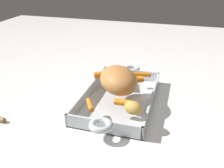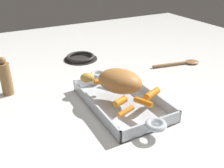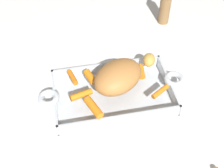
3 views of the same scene
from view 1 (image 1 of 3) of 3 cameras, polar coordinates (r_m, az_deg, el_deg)
ground_plane at (r=0.80m, az=1.72°, el=-4.05°), size 2.30×2.30×0.00m
roasting_dish at (r=0.79m, az=1.74°, el=-3.23°), size 0.44×0.21×0.05m
pork_roast at (r=0.75m, az=1.28°, el=0.98°), size 0.19×0.17×0.08m
baby_carrot_center_right at (r=0.82m, az=5.63°, el=1.06°), size 0.04×0.05×0.02m
baby_carrot_southwest at (r=0.86m, az=2.02°, el=2.38°), size 0.07×0.04×0.02m
baby_carrot_center_left at (r=0.69m, az=2.49°, el=-4.27°), size 0.02×0.05×0.02m
baby_carrot_southeast at (r=0.68m, az=-5.07°, el=-4.80°), size 0.06×0.04×0.02m
baby_carrot_northeast at (r=0.85m, az=-1.86°, el=2.21°), size 0.05×0.07×0.02m
baby_carrot_northwest at (r=0.86m, az=7.01°, el=2.18°), size 0.03×0.06×0.02m
potato_halved at (r=0.65m, az=4.93°, el=-5.51°), size 0.05×0.06×0.04m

